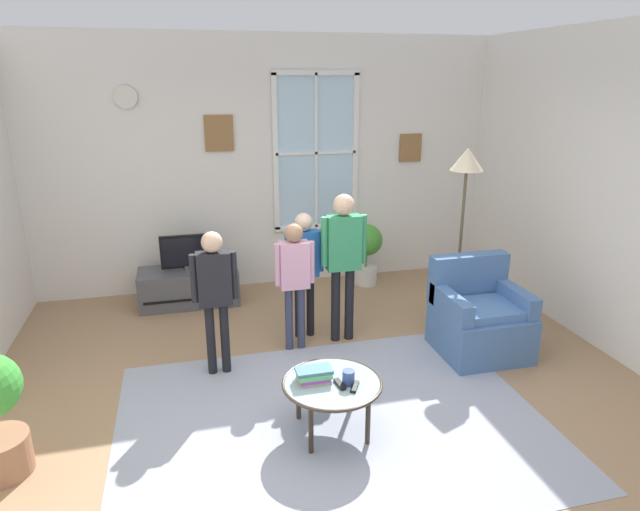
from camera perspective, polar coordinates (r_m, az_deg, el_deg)
name	(u,v)px	position (r m, az deg, el deg)	size (l,w,h in m)	color
ground_plane	(332,410)	(4.44, 1.23, -15.71)	(6.03, 6.31, 0.02)	#9E7A56
back_wall	(269,164)	(6.61, -5.30, 9.45)	(5.43, 0.17, 2.93)	silver
area_rug	(332,421)	(4.29, 1.24, -16.80)	(3.14, 2.38, 0.01)	#999EAD
tv_stand	(189,287)	(6.36, -13.44, -3.17)	(1.09, 0.48, 0.41)	#4C4C51
television	(186,252)	(6.22, -13.71, 0.39)	(0.56, 0.08, 0.40)	#4C4C4C
armchair	(479,319)	(5.32, 16.17, -6.30)	(0.76, 0.74, 0.87)	#476B9E
coffee_table	(332,385)	(3.99, 1.27, -13.33)	(0.72, 0.72, 0.41)	#99B2B7
book_stack	(314,375)	(3.97, -0.65, -12.27)	(0.26, 0.17, 0.10)	#AFAD89
cup	(349,377)	(3.94, 2.98, -12.53)	(0.09, 0.09, 0.11)	#334C8C
remote_near_books	(355,387)	(3.91, 3.63, -13.44)	(0.04, 0.14, 0.02)	black
remote_near_cup	(340,384)	(3.94, 2.08, -13.21)	(0.04, 0.14, 0.02)	black
person_green_shirt	(343,251)	(5.12, 2.43, 0.46)	(0.44, 0.20, 1.45)	black
person_blue_shirt	(304,261)	(5.24, -1.67, -0.56)	(0.38, 0.17, 1.25)	black
person_black_shirt	(215,287)	(4.64, -10.89, -3.22)	(0.38, 0.17, 1.27)	black
person_pink_shirt	(294,272)	(4.99, -2.67, -1.76)	(0.37, 0.17, 1.22)	#333851
potted_plant_by_window	(366,248)	(6.71, 4.85, 0.75)	(0.38, 0.38, 0.76)	silver
floor_lamp	(466,178)	(5.59, 14.90, 7.80)	(0.32, 0.32, 1.81)	black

